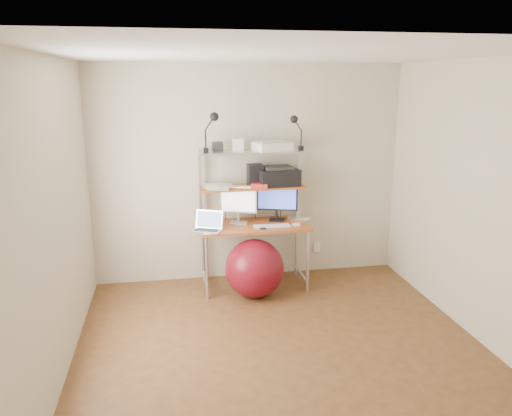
% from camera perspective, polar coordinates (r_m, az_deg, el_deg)
% --- Properties ---
extents(room, '(3.60, 3.60, 3.60)m').
position_cam_1_polar(room, '(4.09, 3.25, -0.60)').
color(room, brown).
rests_on(room, ground).
extents(computer_desk, '(1.20, 0.60, 1.57)m').
position_cam_1_polar(computer_desk, '(5.59, -0.33, 0.42)').
color(computer_desk, '#B15A22').
rests_on(computer_desk, ground).
extents(desktop, '(1.20, 0.60, 0.00)m').
position_cam_1_polar(desktop, '(5.59, -0.22, -1.88)').
color(desktop, '#B15A22').
rests_on(desktop, computer_desk).
extents(mid_shelf, '(1.18, 0.34, 0.00)m').
position_cam_1_polar(mid_shelf, '(5.61, -0.45, 2.52)').
color(mid_shelf, '#B15A22').
rests_on(mid_shelf, computer_desk).
extents(top_shelf, '(1.18, 0.34, 0.00)m').
position_cam_1_polar(top_shelf, '(5.54, -0.46, 6.57)').
color(top_shelf, silver).
rests_on(top_shelf, computer_desk).
extents(floor, '(3.60, 3.60, 0.00)m').
position_cam_1_polar(floor, '(4.58, 3.02, -15.89)').
color(floor, brown).
rests_on(floor, ground).
extents(wall_outlet, '(0.08, 0.01, 0.12)m').
position_cam_1_polar(wall_outlet, '(6.23, 6.98, -4.49)').
color(wall_outlet, white).
rests_on(wall_outlet, room).
extents(monitor_silver, '(0.41, 0.19, 0.47)m').
position_cam_1_polar(monitor_silver, '(5.57, -2.04, 0.72)').
color(monitor_silver, '#B5B5BA').
rests_on(monitor_silver, desktop).
extents(monitor_black, '(0.47, 0.19, 0.48)m').
position_cam_1_polar(monitor_black, '(5.69, 2.38, 0.92)').
color(monitor_black, black).
rests_on(monitor_black, desktop).
extents(laptop, '(0.37, 0.34, 0.26)m').
position_cam_1_polar(laptop, '(5.38, -5.49, -2.09)').
color(laptop, silver).
rests_on(laptop, desktop).
extents(keyboard, '(0.40, 0.12, 0.01)m').
position_cam_1_polar(keyboard, '(5.51, 1.83, -2.06)').
color(keyboard, white).
rests_on(keyboard, desktop).
extents(mouse, '(0.08, 0.05, 0.02)m').
position_cam_1_polar(mouse, '(5.56, 4.60, -1.90)').
color(mouse, white).
rests_on(mouse, desktop).
extents(mac_mini, '(0.24, 0.24, 0.04)m').
position_cam_1_polar(mac_mini, '(5.82, 4.81, -1.08)').
color(mac_mini, silver).
rests_on(mac_mini, desktop).
extents(phone, '(0.10, 0.14, 0.01)m').
position_cam_1_polar(phone, '(5.45, 0.86, -2.24)').
color(phone, black).
rests_on(phone, desktop).
extents(printer, '(0.49, 0.37, 0.22)m').
position_cam_1_polar(printer, '(5.65, 2.49, 3.64)').
color(printer, black).
rests_on(printer, mid_shelf).
extents(nas_cube, '(0.17, 0.17, 0.24)m').
position_cam_1_polar(nas_cube, '(5.62, -0.11, 3.80)').
color(nas_cube, black).
rests_on(nas_cube, mid_shelf).
extents(red_box, '(0.21, 0.18, 0.05)m').
position_cam_1_polar(red_box, '(5.52, 0.44, 2.58)').
color(red_box, red).
rests_on(red_box, mid_shelf).
extents(scanner, '(0.46, 0.37, 0.11)m').
position_cam_1_polar(scanner, '(5.55, 1.89, 7.11)').
color(scanner, white).
rests_on(scanner, top_shelf).
extents(box_white, '(0.12, 0.10, 0.14)m').
position_cam_1_polar(box_white, '(5.51, -2.08, 7.23)').
color(box_white, white).
rests_on(box_white, top_shelf).
extents(box_grey, '(0.12, 0.12, 0.10)m').
position_cam_1_polar(box_grey, '(5.51, -4.43, 7.01)').
color(box_grey, '#2D2C2F').
rests_on(box_grey, top_shelf).
extents(clip_lamp_left, '(0.17, 0.10, 0.43)m').
position_cam_1_polar(clip_lamp_left, '(5.36, -4.99, 9.62)').
color(clip_lamp_left, black).
rests_on(clip_lamp_left, top_shelf).
extents(clip_lamp_right, '(0.15, 0.09, 0.39)m').
position_cam_1_polar(clip_lamp_right, '(5.54, 4.55, 9.44)').
color(clip_lamp_right, black).
rests_on(clip_lamp_right, top_shelf).
extents(exercise_ball, '(0.64, 0.64, 0.64)m').
position_cam_1_polar(exercise_ball, '(5.46, -0.18, -6.92)').
color(exercise_ball, maroon).
rests_on(exercise_ball, floor).
extents(paper_stack, '(0.36, 0.40, 0.02)m').
position_cam_1_polar(paper_stack, '(5.56, -4.38, 2.49)').
color(paper_stack, white).
rests_on(paper_stack, mid_shelf).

